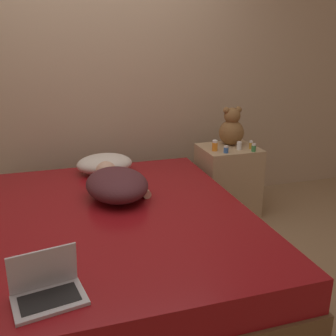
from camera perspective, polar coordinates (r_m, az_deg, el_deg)
ground_plane at (r=2.83m, az=-6.50°, el=-15.77°), size 12.00×12.00×0.00m
wall_back at (r=3.67m, az=-11.29°, el=13.67°), size 8.00×0.06×2.60m
bed at (r=2.69m, az=-6.70°, el=-11.35°), size 1.68×2.10×0.51m
nightstand at (r=3.70m, az=8.61°, el=-1.76°), size 0.50×0.46×0.64m
pillow at (r=3.30m, az=-9.18°, el=0.61°), size 0.46×0.36×0.16m
person_lying at (r=2.80m, az=-7.50°, el=-2.22°), size 0.46×0.72×0.20m
laptop at (r=1.85m, az=-17.15°, el=-16.33°), size 0.33×0.26×0.21m
teddy_bear at (r=3.66m, az=9.21°, el=5.69°), size 0.23×0.23×0.35m
bottle_green at (r=3.50m, az=12.33°, el=2.89°), size 0.04×0.04×0.07m
bottle_white at (r=3.54m, az=10.29°, el=3.20°), size 0.04×0.04×0.07m
bottle_amber at (r=3.58m, az=11.95°, el=3.30°), size 0.03×0.03×0.07m
bottle_blue at (r=3.41m, az=8.42°, el=2.68°), size 0.04×0.04×0.06m
bottle_orange at (r=3.46m, az=6.82°, el=3.24°), size 0.05×0.05×0.10m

